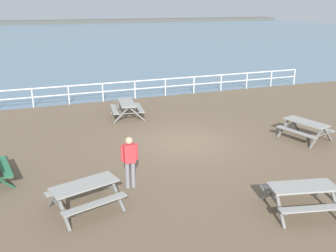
# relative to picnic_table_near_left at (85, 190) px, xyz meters

# --- Properties ---
(ground_plane) EXTENTS (30.00, 24.00, 0.20)m
(ground_plane) POSITION_rel_picnic_table_near_left_xyz_m (4.53, 3.72, -0.68)
(ground_plane) COLOR brown
(sea_band) EXTENTS (142.00, 90.00, 0.01)m
(sea_band) POSITION_rel_picnic_table_near_left_xyz_m (4.53, 56.47, -0.58)
(sea_band) COLOR slate
(sea_band) RESTS_ON ground
(distant_shoreline) EXTENTS (142.00, 6.00, 1.80)m
(distant_shoreline) POSITION_rel_picnic_table_near_left_xyz_m (4.53, 99.47, -0.58)
(distant_shoreline) COLOR #4C4C47
(distant_shoreline) RESTS_ON ground
(seaward_railing) EXTENTS (23.07, 0.07, 1.08)m
(seaward_railing) POSITION_rel_picnic_table_near_left_xyz_m (4.53, 11.47, 0.17)
(seaward_railing) COLOR white
(seaward_railing) RESTS_ON ground
(picnic_table_near_left) EXTENTS (2.15, 1.94, 0.80)m
(picnic_table_near_left) POSITION_rel_picnic_table_near_left_xyz_m (0.00, 0.00, 0.00)
(picnic_table_near_left) COLOR gray
(picnic_table_near_left) RESTS_ON ground
(picnic_table_near_right) EXTENTS (1.71, 1.95, 0.80)m
(picnic_table_near_right) POSITION_rel_picnic_table_near_left_xyz_m (3.16, 7.97, 0.00)
(picnic_table_near_right) COLOR gray
(picnic_table_near_right) RESTS_ON ground
(picnic_table_mid_centre) EXTENTS (1.93, 2.14, 0.80)m
(picnic_table_mid_centre) POSITION_rel_picnic_table_near_left_xyz_m (9.39, 2.38, 0.00)
(picnic_table_mid_centre) COLOR gray
(picnic_table_mid_centre) RESTS_ON ground
(picnic_table_far_left) EXTENTS (2.08, 1.86, 0.80)m
(picnic_table_far_left) POSITION_rel_picnic_table_near_left_xyz_m (5.51, -2.13, 0.00)
(picnic_table_far_left) COLOR gray
(picnic_table_far_left) RESTS_ON ground
(visitor) EXTENTS (0.53, 0.23, 1.66)m
(visitor) POSITION_rel_picnic_table_near_left_xyz_m (1.48, 0.80, 0.36)
(visitor) COLOR slate
(visitor) RESTS_ON ground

